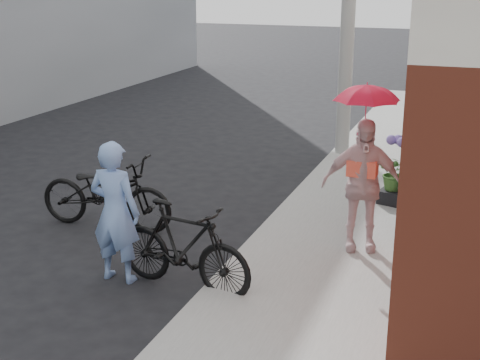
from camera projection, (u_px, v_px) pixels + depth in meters
The scene contains 10 objects.
ground at pixel (161, 264), 8.78m from camera, with size 80.00×80.00×0.00m, color black.
sidewalk at pixel (350, 228), 9.85m from camera, with size 2.20×24.00×0.12m, color gray.
curb at pixel (276, 218), 10.24m from camera, with size 0.12×24.00×0.12m, color #9E9E99.
officer at pixel (115, 212), 8.08m from camera, with size 0.65×0.43×1.78m, color #7A9CD9.
bike_left at pixel (106, 192), 9.87m from camera, with size 0.73×2.10×1.10m, color black.
bike_right at pixel (183, 247), 7.91m from camera, with size 0.52×1.83×1.10m, color black.
kimono_woman at pixel (362, 185), 8.72m from camera, with size 1.04×0.43×1.78m, color beige.
parasol at pixel (367, 90), 8.35m from camera, with size 0.81×0.81×0.71m, color #EB1B45.
planter at pixel (393, 196), 10.70m from camera, with size 0.41×0.41×0.22m, color black.
potted_plant at pixel (395, 173), 10.58m from camera, with size 0.52×0.45×0.57m, color #3D692A.
Camera 1 is at (3.79, -7.18, 3.67)m, focal length 50.00 mm.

